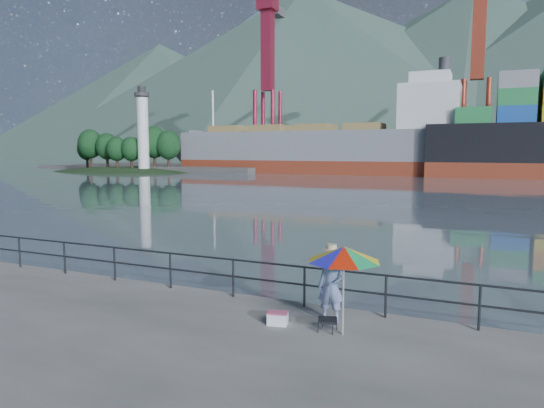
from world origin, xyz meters
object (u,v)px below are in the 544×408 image
(fisherman, at_px, (331,287))
(cooler_bag, at_px, (278,319))
(bulk_carrier, at_px, (337,148))
(beach_umbrella, at_px, (344,254))

(fisherman, height_order, cooler_bag, fisherman)
(cooler_bag, bearing_deg, bulk_carrier, 93.32)
(fisherman, bearing_deg, cooler_bag, -153.09)
(beach_umbrella, xyz_separation_m, bulk_carrier, (-20.91, 71.50, 2.36))
(fisherman, xyz_separation_m, cooler_bag, (-1.04, -0.62, -0.70))
(beach_umbrella, relative_size, bulk_carrier, 0.04)
(fisherman, relative_size, cooler_bag, 3.77)
(bulk_carrier, bearing_deg, beach_umbrella, -73.70)
(fisherman, distance_m, bulk_carrier, 73.85)
(cooler_bag, distance_m, bulk_carrier, 74.19)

